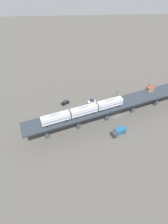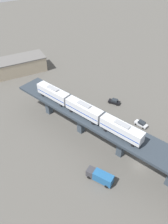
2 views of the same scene
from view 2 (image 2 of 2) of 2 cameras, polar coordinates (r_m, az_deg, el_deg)
ground_plane at (r=64.83m, az=14.21°, el=-13.55°), size 400.00×400.00×0.00m
elevated_viaduct at (r=58.96m, az=15.57°, el=-9.18°), size 37.11×89.92×8.98m
subway_train at (r=62.24m, az=0.00°, el=0.73°), size 14.44×36.17×4.45m
street_car_black at (r=83.42m, az=7.92°, el=2.75°), size 3.85×4.69×1.89m
street_car_silver at (r=75.64m, az=14.71°, el=-2.98°), size 2.83×4.71×1.89m
delivery_truck at (r=59.10m, az=4.25°, el=-16.43°), size 5.34×7.42×3.20m
warehouse_building at (r=105.59m, az=-17.89°, el=11.28°), size 29.26×12.37×6.80m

